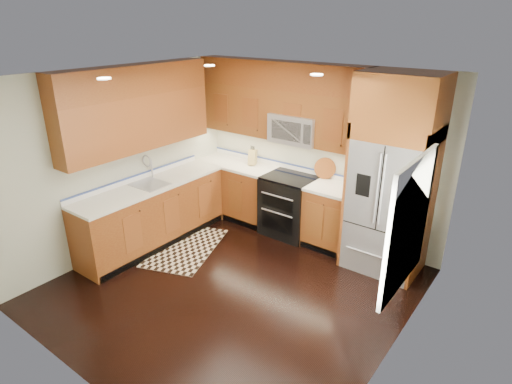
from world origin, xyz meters
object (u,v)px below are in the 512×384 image
Objects in this scene: range at (289,206)px; utensil_crock at (351,180)px; refrigerator at (392,177)px; rug at (186,247)px; knife_block at (253,157)px.

utensil_crock reaches higher than range.
refrigerator is 1.88× the size of rug.
utensil_crock is at bearing 17.39° from rug.
knife_block is (-2.37, 0.18, -0.24)m from refrigerator.
utensil_crock is (-0.61, 0.17, -0.24)m from refrigerator.
knife_block reaches higher than rug.
refrigerator is (1.55, -0.04, 0.83)m from range.
range is at bearing 34.06° from rug.
knife_block is at bearing 64.51° from rug.
rug is at bearing -95.24° from knife_block.
knife_block is (-0.82, 0.14, 0.60)m from range.
range reaches higher than rug.
knife_block is 1.75m from utensil_crock.
rug is at bearing -142.36° from utensil_crock.
knife_block is 0.88× the size of utensil_crock.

